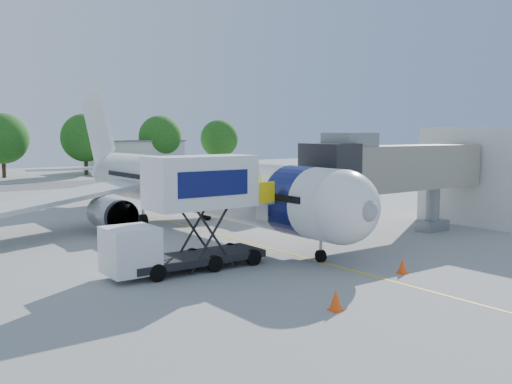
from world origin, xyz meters
TOP-DOWN VIEW (x-y plane):
  - ground at (0.00, 0.00)m, footprint 160.00×160.00m
  - guidance_line at (0.00, 0.00)m, footprint 0.15×70.00m
  - taxiway_strip at (0.00, 42.00)m, footprint 120.00×10.00m
  - aircraft at (0.00, 4.12)m, footprint 34.17×37.73m
  - jet_bridge at (7.99, -7.00)m, footprint 13.90×3.20m
  - terminal_stub at (18.50, -7.00)m, footprint 5.00×8.00m
  - catering_hiloader at (-6.26, -7.00)m, footprint 8.50×2.44m
  - ground_tug at (-1.42, -19.06)m, footprint 3.61×2.26m
  - safety_cone_a at (1.49, -13.53)m, footprint 0.46×0.46m
  - safety_cone_b at (-5.00, -15.74)m, footprint 0.51×0.51m
  - outbuilding_right at (22.00, 62.00)m, footprint 16.40×7.40m
  - tree_d at (-0.25, 58.11)m, footprint 7.39×7.39m
  - tree_e at (11.35, 56.32)m, footprint 7.47×7.47m
  - tree_f at (26.39, 60.82)m, footprint 7.53×7.53m
  - tree_g at (37.90, 59.43)m, footprint 7.03×7.03m

SIDE VIEW (x-z plane):
  - ground at x=0.00m, z-range 0.00..0.00m
  - taxiway_strip at x=0.00m, z-range 0.00..0.01m
  - guidance_line at x=0.00m, z-range 0.00..0.01m
  - safety_cone_a at x=1.49m, z-range -0.02..0.72m
  - safety_cone_b at x=-5.00m, z-range -0.02..0.79m
  - ground_tug at x=-1.42m, z-range 0.03..1.38m
  - outbuilding_right at x=22.00m, z-range 0.01..5.31m
  - catering_hiloader at x=-6.26m, z-range 0.01..5.51m
  - aircraft at x=0.00m, z-range -2.73..8.62m
  - terminal_stub at x=18.50m, z-range 0.00..7.00m
  - jet_bridge at x=7.99m, z-range 1.04..7.64m
  - tree_g at x=37.90m, z-range 0.96..9.91m
  - tree_d at x=-0.25m, z-range 1.01..10.42m
  - tree_e at x=11.35m, z-range 1.02..10.54m
  - tree_f at x=26.39m, z-range 1.02..10.62m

